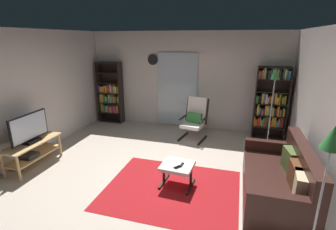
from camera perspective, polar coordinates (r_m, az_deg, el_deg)
name	(u,v)px	position (r m, az deg, el deg)	size (l,w,h in m)	color
ground_plane	(150,177)	(4.67, -4.15, -13.96)	(7.02, 7.02, 0.00)	#C0AF9F
wall_back	(185,81)	(6.89, 3.99, 7.81)	(5.60, 0.06, 2.60)	beige
wall_left	(18,98)	(5.68, -31.04, 3.38)	(0.06, 6.00, 2.60)	beige
wall_right	(333,123)	(4.11, 33.47, -1.47)	(0.06, 6.00, 2.60)	beige
glass_door_panel	(177,90)	(6.91, 2.09, 5.78)	(1.10, 0.01, 2.00)	silver
area_rug	(172,189)	(4.34, 0.84, -16.54)	(2.18, 1.78, 0.01)	maroon
tv_stand	(32,151)	(5.52, -28.57, -7.18)	(0.45, 1.16, 0.51)	tan
television	(29,129)	(5.38, -29.08, -2.82)	(0.20, 0.86, 0.56)	black
bookshelf_near_tv	(111,96)	(7.56, -12.93, 4.33)	(0.71, 0.30, 1.76)	black
bookshelf_near_sofa	(270,102)	(6.59, 22.35, 2.74)	(0.75, 0.30, 1.77)	black
leather_sofa	(280,180)	(4.33, 24.13, -13.45)	(0.89, 1.88, 0.89)	#341B17
lounge_armchair	(195,117)	(6.20, 6.13, -0.57)	(0.67, 0.74, 1.02)	black
ottoman	(177,168)	(4.29, 2.12, -12.01)	(0.55, 0.51, 0.39)	white
tv_remote	(182,165)	(4.23, 3.16, -11.29)	(0.04, 0.14, 0.02)	black
cell_phone	(178,167)	(4.16, 2.21, -11.81)	(0.07, 0.14, 0.01)	black
floor_lamp_by_sofa	(330,153)	(2.91, 33.03, -7.24)	(0.22, 0.22, 1.63)	#A5A5AD
floor_lamp_by_shelf	(274,84)	(5.94, 23.13, 6.57)	(0.22, 0.22, 1.82)	#A5A5AD
wall_clock	(153,60)	(6.99, -3.48, 12.51)	(0.29, 0.03, 0.29)	silver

